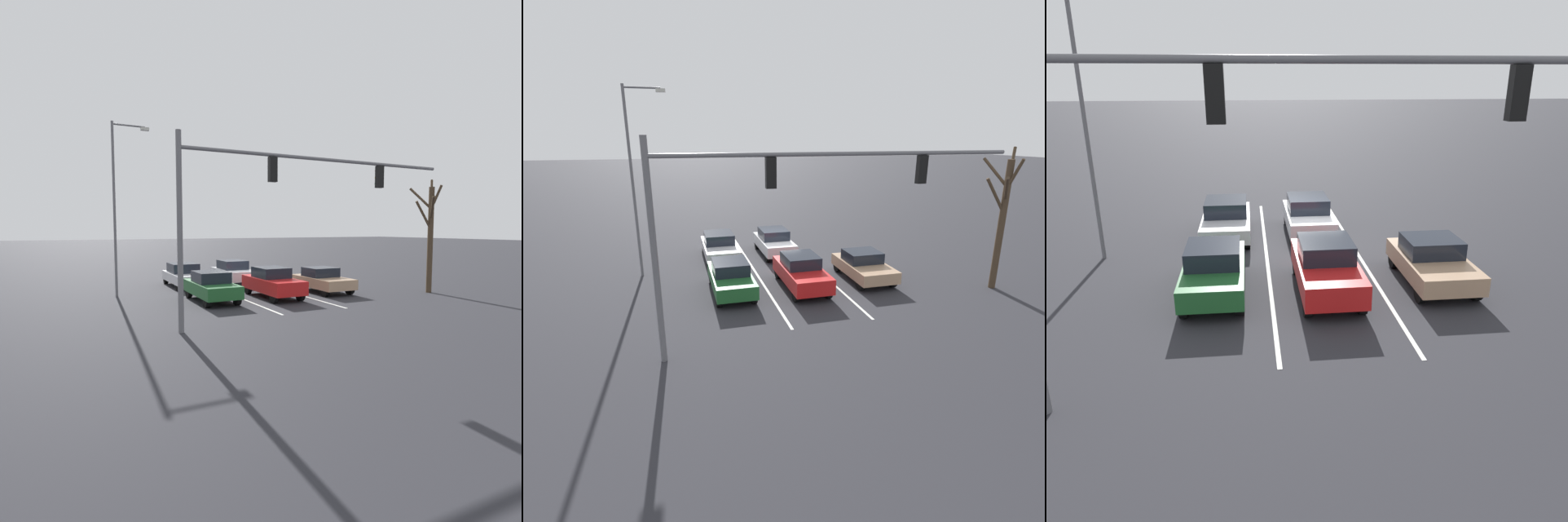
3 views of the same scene
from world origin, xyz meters
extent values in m
plane|color=#28282D|center=(0.00, 0.00, 0.00)|extent=(240.00, 240.00, 0.00)
cube|color=silver|center=(-1.69, 1.65, 0.01)|extent=(0.12, 15.30, 0.01)
cube|color=silver|center=(1.69, 1.65, 0.01)|extent=(0.12, 15.30, 0.01)
cube|color=tan|center=(-3.46, 4.70, 0.61)|extent=(1.94, 4.04, 0.57)
cube|color=black|center=(-3.46, 4.46, 1.16)|extent=(1.70, 1.58, 0.54)
cube|color=red|center=(-4.14, 2.73, 0.75)|extent=(0.24, 0.06, 0.12)
cube|color=red|center=(-2.78, 2.73, 0.75)|extent=(0.24, 0.06, 0.12)
cylinder|color=black|center=(-4.30, 6.15, 0.33)|extent=(0.22, 0.65, 0.65)
cylinder|color=black|center=(-2.62, 6.15, 0.33)|extent=(0.22, 0.65, 0.65)
cylinder|color=black|center=(-4.30, 3.26, 0.33)|extent=(0.22, 0.65, 0.65)
cylinder|color=black|center=(-2.62, 3.26, 0.33)|extent=(0.22, 0.65, 0.65)
cube|color=red|center=(0.00, 5.07, 0.70)|extent=(1.78, 4.39, 0.71)
cube|color=black|center=(0.00, 4.88, 1.33)|extent=(1.57, 1.85, 0.56)
cube|color=red|center=(-0.62, 2.92, 0.88)|extent=(0.24, 0.06, 0.12)
cube|color=red|center=(0.62, 2.92, 0.88)|extent=(0.24, 0.06, 0.12)
cylinder|color=black|center=(-0.76, 6.67, 0.35)|extent=(0.22, 0.70, 0.70)
cylinder|color=black|center=(0.76, 6.67, 0.35)|extent=(0.22, 0.70, 0.70)
cylinder|color=black|center=(-0.76, 3.48, 0.35)|extent=(0.22, 0.70, 0.70)
cylinder|color=black|center=(0.76, 3.48, 0.35)|extent=(0.22, 0.70, 0.70)
cube|color=#1E5928|center=(3.37, 4.81, 0.66)|extent=(1.80, 4.27, 0.62)
cube|color=black|center=(3.37, 4.72, 1.25)|extent=(1.58, 1.83, 0.55)
cube|color=red|center=(2.74, 2.71, 0.82)|extent=(0.24, 0.06, 0.12)
cube|color=red|center=(4.00, 2.71, 0.82)|extent=(0.24, 0.06, 0.12)
cylinder|color=black|center=(2.60, 6.34, 0.35)|extent=(0.22, 0.71, 0.71)
cylinder|color=black|center=(4.14, 6.34, 0.35)|extent=(0.22, 0.71, 0.71)
cylinder|color=black|center=(2.60, 3.28, 0.35)|extent=(0.22, 0.71, 0.71)
cylinder|color=black|center=(4.14, 3.28, 0.35)|extent=(0.22, 0.71, 0.71)
cube|color=silver|center=(3.21, -1.04, 0.59)|extent=(1.90, 4.50, 0.57)
cube|color=black|center=(3.21, -1.37, 1.17)|extent=(1.67, 2.06, 0.59)
cube|color=red|center=(2.54, -3.25, 0.74)|extent=(0.24, 0.06, 0.12)
cube|color=red|center=(3.87, -3.25, 0.74)|extent=(0.24, 0.06, 0.12)
cylinder|color=black|center=(2.39, 0.64, 0.31)|extent=(0.22, 0.62, 0.62)
cylinder|color=black|center=(4.03, 0.64, 0.31)|extent=(0.22, 0.62, 0.62)
cylinder|color=black|center=(2.39, -2.73, 0.31)|extent=(0.22, 0.62, 0.62)
cylinder|color=black|center=(4.03, -2.73, 0.31)|extent=(0.22, 0.62, 0.62)
cube|color=silver|center=(-0.15, -1.02, 0.65)|extent=(1.81, 4.27, 0.64)
cube|color=black|center=(-0.15, -1.19, 1.26)|extent=(1.59, 2.00, 0.58)
cube|color=red|center=(-0.79, -3.11, 0.81)|extent=(0.24, 0.06, 0.12)
cube|color=red|center=(0.48, -3.11, 0.81)|extent=(0.24, 0.06, 0.12)
cylinder|color=black|center=(-0.93, 0.53, 0.34)|extent=(0.22, 0.67, 0.67)
cylinder|color=black|center=(0.62, 0.53, 0.34)|extent=(0.22, 0.67, 0.67)
cylinder|color=black|center=(-0.93, -2.57, 0.34)|extent=(0.22, 0.67, 0.67)
cylinder|color=black|center=(0.62, -2.57, 0.34)|extent=(0.22, 0.67, 0.67)
cylinder|color=slate|center=(6.37, 10.30, 3.54)|extent=(0.20, 0.20, 7.08)
cylinder|color=slate|center=(0.28, 10.30, 6.51)|extent=(12.18, 0.14, 0.14)
cube|color=black|center=(-2.57, 10.30, 5.96)|extent=(0.32, 0.22, 0.95)
sphere|color=#4C0C0C|center=(-2.57, 10.14, 6.25)|extent=(0.20, 0.20, 0.20)
sphere|color=yellow|center=(-2.57, 10.14, 5.96)|extent=(0.20, 0.20, 0.20)
sphere|color=#0A3814|center=(-2.57, 10.14, 5.68)|extent=(0.20, 0.20, 0.20)
cube|color=black|center=(2.72, 10.30, 5.96)|extent=(0.32, 0.22, 0.95)
sphere|color=#4C0C0C|center=(2.72, 10.14, 6.25)|extent=(0.20, 0.20, 0.20)
sphere|color=yellow|center=(2.72, 10.14, 5.96)|extent=(0.20, 0.20, 0.20)
sphere|color=#0A3814|center=(2.72, 10.14, 5.68)|extent=(0.20, 0.20, 0.20)
cylinder|color=slate|center=(7.56, 1.13, 4.68)|extent=(0.14, 0.14, 9.37)
cylinder|color=slate|center=(6.72, 1.13, 9.22)|extent=(1.69, 0.09, 0.09)
cube|color=beige|center=(5.87, 1.13, 9.12)|extent=(0.44, 0.24, 0.16)
cylinder|color=#423323|center=(-8.96, 7.47, 3.03)|extent=(0.31, 0.31, 6.06)
cylinder|color=#423323|center=(-8.75, 6.87, 5.44)|extent=(0.57, 1.35, 1.32)
cylinder|color=#423323|center=(-8.98, 7.79, 5.45)|extent=(0.19, 0.76, 1.36)
cylinder|color=#423323|center=(-9.35, 7.11, 5.59)|extent=(0.97, 0.90, 2.02)
cylinder|color=#423323|center=(-8.47, 7.38, 4.46)|extent=(1.11, 0.35, 1.62)
cylinder|color=#423323|center=(-8.34, 8.10, 4.84)|extent=(1.38, 1.40, 1.24)
camera|label=1|loc=(9.97, 24.35, 3.70)|focal=28.00mm
camera|label=2|loc=(5.68, 22.71, 7.04)|focal=28.00mm
camera|label=3|loc=(2.21, 19.24, 6.27)|focal=35.00mm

